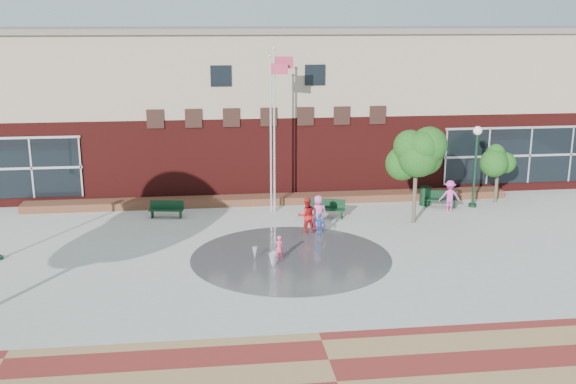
{
  "coord_description": "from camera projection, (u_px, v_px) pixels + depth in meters",
  "views": [
    {
      "loc": [
        -3.39,
        -23.37,
        9.76
      ],
      "look_at": [
        0.0,
        4.0,
        2.6
      ],
      "focal_mm": 42.0,
      "sensor_mm": 36.0,
      "label": 1
    }
  ],
  "objects": [
    {
      "name": "child_blue",
      "position": [
        320.0,
        225.0,
        30.8
      ],
      "size": [
        0.66,
        0.62,
        1.09
      ],
      "primitive_type": "imported",
      "rotation": [
        0.0,
        0.0,
        2.43
      ],
      "color": "#2B6AB9",
      "rests_on": "ground"
    },
    {
      "name": "bench_mid",
      "position": [
        326.0,
        212.0,
        33.78
      ],
      "size": [
        1.92,
        1.1,
        0.93
      ],
      "rotation": [
        0.0,
        0.0,
        -0.34
      ],
      "color": "#10321B",
      "rests_on": "ground"
    },
    {
      "name": "water_jet_a",
      "position": [
        272.0,
        269.0,
        27.0
      ],
      "size": [
        0.31,
        0.31,
        0.61
      ],
      "primitive_type": "cone",
      "rotation": [
        3.14,
        0.0,
        0.0
      ],
      "color": "white",
      "rests_on": "ground"
    },
    {
      "name": "paver_band",
      "position": [
        337.0,
        382.0,
        18.58
      ],
      "size": [
        46.0,
        6.0,
        0.01
      ],
      "primitive_type": "cube",
      "color": "maroon",
      "rests_on": "ground"
    },
    {
      "name": "flagpole_right",
      "position": [
        275.0,
        122.0,
        33.71
      ],
      "size": [
        1.04,
        0.17,
        8.39
      ],
      "rotation": [
        0.0,
        0.0,
        0.0
      ],
      "color": "white",
      "rests_on": "ground"
    },
    {
      "name": "trash_can",
      "position": [
        425.0,
        196.0,
        35.95
      ],
      "size": [
        0.63,
        0.63,
        1.04
      ],
      "color": "#10321B",
      "rests_on": "ground"
    },
    {
      "name": "flagpole_left",
      "position": [
        272.0,
        127.0,
        33.7
      ],
      "size": [
        0.92,
        0.3,
        8.03
      ],
      "rotation": [
        0.0,
        0.0,
        -0.24
      ],
      "color": "white",
      "rests_on": "ground"
    },
    {
      "name": "flower_bed",
      "position": [
        271.0,
        203.0,
        36.45
      ],
      "size": [
        26.0,
        1.2,
        0.4
      ],
      "primitive_type": "cube",
      "color": "maroon",
      "rests_on": "ground"
    },
    {
      "name": "lamp_right",
      "position": [
        476.0,
        157.0,
        35.08
      ],
      "size": [
        0.46,
        0.46,
        4.33
      ],
      "color": "#10321B",
      "rests_on": "ground"
    },
    {
      "name": "ground",
      "position": [
        301.0,
        285.0,
        25.31
      ],
      "size": [
        120.0,
        120.0,
        0.0
      ],
      "primitive_type": "plane",
      "color": "#666056",
      "rests_on": "ground"
    },
    {
      "name": "adult_pink",
      "position": [
        318.0,
        213.0,
        31.74
      ],
      "size": [
        0.92,
        0.7,
        1.68
      ],
      "primitive_type": "imported",
      "rotation": [
        0.0,
        0.0,
        2.92
      ],
      "color": "#DA5DA6",
      "rests_on": "ground"
    },
    {
      "name": "water_jet_b",
      "position": [
        255.0,
        260.0,
        27.99
      ],
      "size": [
        0.23,
        0.23,
        0.51
      ],
      "primitive_type": "cone",
      "rotation": [
        3.14,
        0.0,
        0.0
      ],
      "color": "white",
      "rests_on": "ground"
    },
    {
      "name": "bench_right",
      "position": [
        441.0,
        202.0,
        35.64
      ],
      "size": [
        1.81,
        0.91,
        0.88
      ],
      "rotation": [
        0.0,
        0.0,
        -0.26
      ],
      "color": "#10321B",
      "rests_on": "ground"
    },
    {
      "name": "tree_mid",
      "position": [
        416.0,
        155.0,
        32.16
      ],
      "size": [
        2.75,
        2.75,
        4.63
      ],
      "color": "#473B2C",
      "rests_on": "ground"
    },
    {
      "name": "plaza_concrete",
      "position": [
        288.0,
        250.0,
        29.15
      ],
      "size": [
        46.0,
        18.0,
        0.01
      ],
      "primitive_type": "cube",
      "color": "#A8A8A0",
      "rests_on": "ground"
    },
    {
      "name": "child_splash",
      "position": [
        279.0,
        248.0,
        27.71
      ],
      "size": [
        0.46,
        0.37,
        1.1
      ],
      "primitive_type": "imported",
      "rotation": [
        0.0,
        0.0,
        3.46
      ],
      "color": "#EF456F",
      "rests_on": "ground"
    },
    {
      "name": "adult_red",
      "position": [
        306.0,
        215.0,
        31.25
      ],
      "size": [
        0.91,
        0.76,
        1.7
      ],
      "primitive_type": "imported",
      "rotation": [
        0.0,
        0.0,
        3.29
      ],
      "color": "red",
      "rests_on": "ground"
    },
    {
      "name": "tree_small_right",
      "position": [
        499.0,
        159.0,
        36.0
      ],
      "size": [
        1.94,
        1.94,
        3.32
      ],
      "color": "#473B2C",
      "rests_on": "ground"
    },
    {
      "name": "splash_pad",
      "position": [
        291.0,
        258.0,
        28.19
      ],
      "size": [
        8.4,
        8.4,
        0.01
      ],
      "primitive_type": "cylinder",
      "color": "#383A3D",
      "rests_on": "ground"
    },
    {
      "name": "bench_left",
      "position": [
        166.0,
        213.0,
        33.75
      ],
      "size": [
        1.76,
        0.72,
        0.86
      ],
      "rotation": [
        0.0,
        0.0,
        -0.15
      ],
      "color": "#10321B",
      "rests_on": "ground"
    },
    {
      "name": "library_building",
      "position": [
        261.0,
        104.0,
        40.93
      ],
      "size": [
        44.4,
        10.4,
        9.2
      ],
      "color": "#4A1210",
      "rests_on": "ground"
    },
    {
      "name": "person_bench",
      "position": [
        450.0,
        196.0,
        34.81
      ],
      "size": [
        1.15,
        0.79,
        1.63
      ],
      "primitive_type": "imported",
      "rotation": [
        0.0,
        0.0,
        2.96
      ],
      "color": "#DD3FAA",
      "rests_on": "ground"
    }
  ]
}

